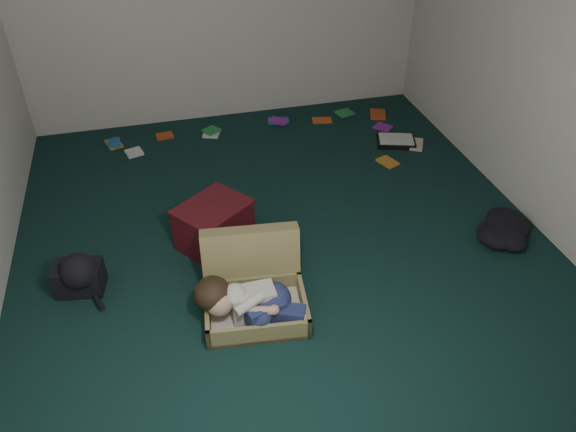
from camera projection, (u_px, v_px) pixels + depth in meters
name	position (u px, v px, depth m)	size (l,w,h in m)	color
floor	(283.00, 241.00, 4.33)	(4.50, 4.50, 0.00)	black
wall_front	(453.00, 356.00, 1.81)	(4.50, 4.50, 0.00)	silver
wall_right	(556.00, 53.00, 3.96)	(4.50, 4.50, 0.00)	silver
suitcase	(254.00, 287.00, 3.71)	(0.73, 0.71, 0.48)	#918650
person	(249.00, 301.00, 3.55)	(0.70, 0.40, 0.30)	beige
maroon_bin	(214.00, 225.00, 4.20)	(0.65, 0.63, 0.35)	#4D0F15
backpack	(79.00, 277.00, 3.84)	(0.39, 0.31, 0.23)	black
clothing_pile	(506.00, 228.00, 4.36)	(0.39, 0.32, 0.12)	black
paper_tray	(396.00, 141.00, 5.54)	(0.43, 0.38, 0.05)	black
book_scatter	(286.00, 133.00, 5.71)	(3.04, 1.30, 0.02)	orange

